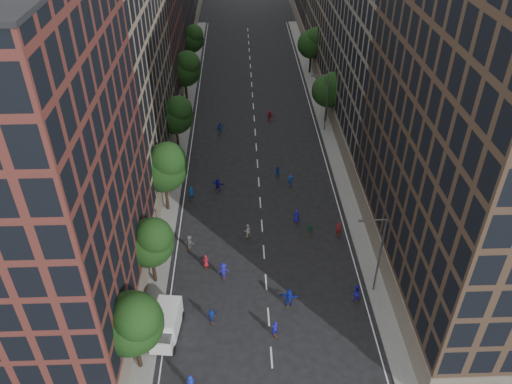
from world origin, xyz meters
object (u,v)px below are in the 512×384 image
at_px(cargo_van, 166,324).
at_px(skater_0, 191,383).
at_px(skater_1, 275,329).
at_px(streetlamp_near, 378,252).
at_px(skater_2, 356,293).
at_px(streetlamp_far, 325,100).

height_order(cargo_van, skater_0, cargo_van).
height_order(cargo_van, skater_1, cargo_van).
bearing_deg(streetlamp_near, cargo_van, -166.68).
bearing_deg(skater_0, skater_2, -171.44).
bearing_deg(streetlamp_far, skater_0, -111.58).
relative_size(streetlamp_far, skater_0, 5.66).
relative_size(streetlamp_near, skater_1, 5.46).
height_order(streetlamp_near, skater_2, streetlamp_near).
distance_m(cargo_van, skater_0, 6.19).
distance_m(streetlamp_near, streetlamp_far, 33.00).
height_order(streetlamp_far, skater_2, streetlamp_far).
height_order(skater_0, skater_1, skater_1).
xyz_separation_m(skater_0, skater_2, (15.24, 9.03, 0.15)).
bearing_deg(streetlamp_far, skater_1, -104.63).
distance_m(cargo_van, skater_1, 9.74).
distance_m(streetlamp_far, skater_2, 34.54).
xyz_separation_m(streetlamp_far, skater_2, (-1.87, -34.23, -4.22)).
bearing_deg(skater_2, cargo_van, -7.31).
height_order(streetlamp_far, cargo_van, streetlamp_far).
xyz_separation_m(streetlamp_far, cargo_van, (-19.66, -37.65, -3.81)).
bearing_deg(cargo_van, streetlamp_near, 19.70).
height_order(streetlamp_far, skater_1, streetlamp_far).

